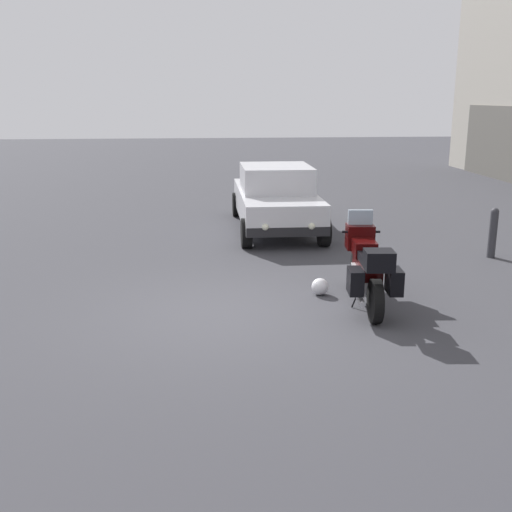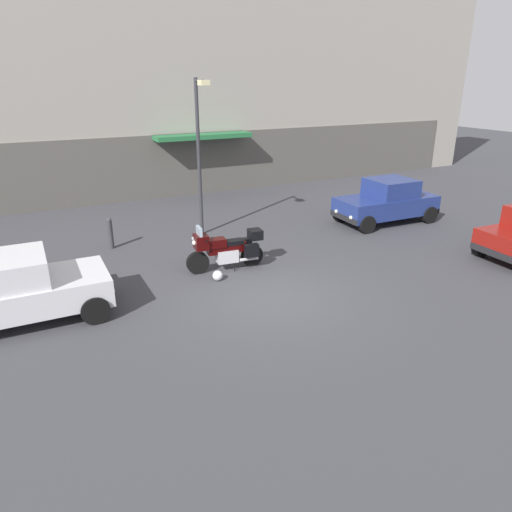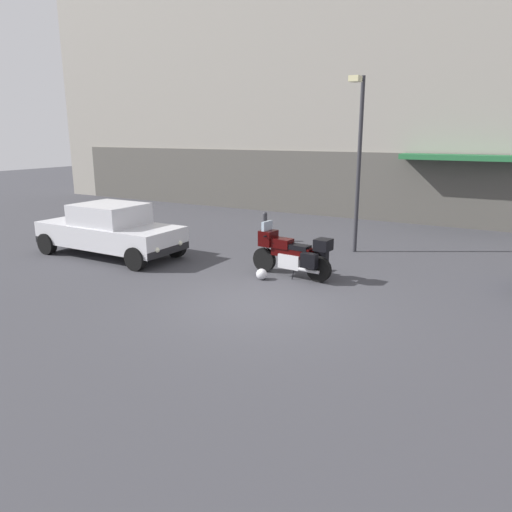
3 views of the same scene
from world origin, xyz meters
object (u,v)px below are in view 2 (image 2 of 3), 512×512
Objects in this scene: car_sedan_far at (1,292)px; streetlamp_curbside at (200,144)px; bollard_curbside at (110,232)px; car_hatchback_near at (387,201)px; motorcycle at (227,249)px; helmet at (218,276)px.

streetlamp_curbside is at bearing 33.00° from car_sedan_far.
car_hatchback_near is at bearing -10.10° from bollard_curbside.
motorcycle is 0.58× the size of car_hatchback_near.
streetlamp_curbside is at bearing -0.84° from bollard_curbside.
motorcycle is 8.08× the size of helmet.
streetlamp_curbside is at bearing -93.75° from motorcycle.
bollard_curbside is at bearing 117.69° from helmet.
streetlamp_curbside is at bearing 74.50° from helmet.
car_hatchback_near reaches higher than motorcycle.
streetlamp_curbside reaches higher than car_hatchback_near.
helmet is (-0.55, -0.61, -0.48)m from motorcycle.
motorcycle is 0.49× the size of car_sedan_far.
helmet is at bearing 1.35° from car_sedan_far.
streetlamp_curbside is 5.08× the size of bollard_curbside.
car_hatchback_near is at bearing 10.28° from car_sedan_far.
car_hatchback_near is 9.98m from bollard_curbside.
car_sedan_far is (-5.65, -0.70, 0.16)m from motorcycle.
streetlamp_curbside is 4.05m from bollard_curbside.
car_sedan_far is (-12.87, -2.25, -0.03)m from car_hatchback_near.
car_hatchback_near reaches higher than car_sedan_far.
motorcycle is 2.23× the size of bollard_curbside.
streetlamp_curbside is (0.52, 3.26, 2.49)m from motorcycle.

